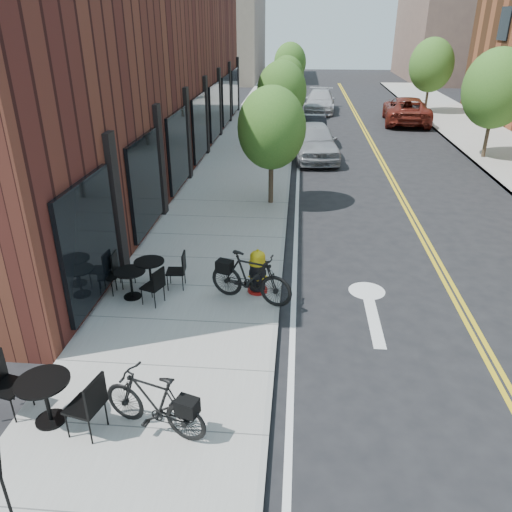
{
  "coord_description": "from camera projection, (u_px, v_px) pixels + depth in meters",
  "views": [
    {
      "loc": [
        0.28,
        -7.08,
        5.76
      ],
      "look_at": [
        -0.57,
        2.87,
        1.0
      ],
      "focal_mm": 35.0,
      "sensor_mm": 36.0,
      "label": 1
    }
  ],
  "objects": [
    {
      "name": "tree_far_b",
      "position": [
        496.0,
        89.0,
        21.27
      ],
      "size": [
        2.8,
        2.8,
        4.62
      ],
      "color": "#382B1E",
      "rests_on": "sidewalk_far"
    },
    {
      "name": "fire_hydrant",
      "position": [
        258.0,
        272.0,
        11.21
      ],
      "size": [
        0.49,
        0.49,
        1.05
      ],
      "rotation": [
        0.0,
        0.0,
        0.08
      ],
      "color": "maroon",
      "rests_on": "sidewalk_near"
    },
    {
      "name": "tree_near_a",
      "position": [
        272.0,
        128.0,
        15.88
      ],
      "size": [
        2.2,
        2.2,
        3.81
      ],
      "color": "#382B1E",
      "rests_on": "sidewalk_near"
    },
    {
      "name": "ground",
      "position": [
        274.0,
        377.0,
        8.87
      ],
      "size": [
        120.0,
        120.0,
        0.0
      ],
      "primitive_type": "plane",
      "color": "black",
      "rests_on": "ground"
    },
    {
      "name": "tree_near_c",
      "position": [
        287.0,
        77.0,
        30.3
      ],
      "size": [
        2.1,
        2.1,
        3.67
      ],
      "color": "#382B1E",
      "rests_on": "sidewalk_near"
    },
    {
      "name": "bg_building_right",
      "position": [
        461.0,
        16.0,
        50.0
      ],
      "size": [
        10.0,
        16.0,
        12.0
      ],
      "primitive_type": "cube",
      "color": "brown",
      "rests_on": "ground"
    },
    {
      "name": "bg_building_left",
      "position": [
        221.0,
        27.0,
        50.5
      ],
      "size": [
        8.0,
        14.0,
        10.0
      ],
      "primitive_type": "cube",
      "color": "#726656",
      "rests_on": "ground"
    },
    {
      "name": "parked_car_b",
      "position": [
        310.0,
        132.0,
        24.52
      ],
      "size": [
        1.7,
        4.48,
        1.46
      ],
      "primitive_type": "imported",
      "rotation": [
        0.0,
        0.0,
        0.04
      ],
      "color": "black",
      "rests_on": "ground"
    },
    {
      "name": "bicycle_right",
      "position": [
        251.0,
        278.0,
        10.79
      ],
      "size": [
        1.99,
        1.14,
        1.15
      ],
      "primitive_type": "imported",
      "rotation": [
        0.0,
        0.0,
        1.24
      ],
      "color": "black",
      "rests_on": "sidewalk_near"
    },
    {
      "name": "bistro_set_c",
      "position": [
        131.0,
        280.0,
        11.0
      ],
      "size": [
        1.61,
        0.94,
        0.85
      ],
      "rotation": [
        0.0,
        0.0,
        -0.37
      ],
      "color": "black",
      "rests_on": "sidewalk_near"
    },
    {
      "name": "parked_car_a",
      "position": [
        314.0,
        141.0,
        22.37
      ],
      "size": [
        2.44,
        4.87,
        1.59
      ],
      "primitive_type": "imported",
      "rotation": [
        0.0,
        0.0,
        0.12
      ],
      "color": "#93959A",
      "rests_on": "ground"
    },
    {
      "name": "tree_far_c",
      "position": [
        431.0,
        65.0,
        32.06
      ],
      "size": [
        2.8,
        2.8,
        4.62
      ],
      "color": "#382B1E",
      "rests_on": "sidewalk_far"
    },
    {
      "name": "bicycle_left",
      "position": [
        154.0,
        402.0,
        7.36
      ],
      "size": [
        1.81,
        1.02,
        1.05
      ],
      "primitive_type": "imported",
      "rotation": [
        0.0,
        0.0,
        -1.89
      ],
      "color": "black",
      "rests_on": "sidewalk_near"
    },
    {
      "name": "bistro_set_b",
      "position": [
        150.0,
        270.0,
        11.42
      ],
      "size": [
        1.62,
        0.74,
        0.86
      ],
      "rotation": [
        0.0,
        0.0,
        0.07
      ],
      "color": "black",
      "rests_on": "sidewalk_near"
    },
    {
      "name": "sidewalk_near",
      "position": [
        234.0,
        193.0,
        17.99
      ],
      "size": [
        4.0,
        70.0,
        0.12
      ],
      "primitive_type": "cube",
      "color": "#9E9B93",
      "rests_on": "ground"
    },
    {
      "name": "parked_car_far",
      "position": [
        406.0,
        110.0,
        30.06
      ],
      "size": [
        3.1,
        5.79,
        1.55
      ],
      "primitive_type": "imported",
      "rotation": [
        0.0,
        0.0,
        3.04
      ],
      "color": "maroon",
      "rests_on": "ground"
    },
    {
      "name": "tree_near_b",
      "position": [
        282.0,
        92.0,
        23.03
      ],
      "size": [
        2.3,
        2.3,
        3.98
      ],
      "color": "#382B1E",
      "rests_on": "sidewalk_near"
    },
    {
      "name": "parked_car_c",
      "position": [
        320.0,
        101.0,
        33.79
      ],
      "size": [
        2.26,
        4.93,
        1.4
      ],
      "primitive_type": "imported",
      "rotation": [
        0.0,
        0.0,
        -0.06
      ],
      "color": "#B3B2B8",
      "rests_on": "ground"
    },
    {
      "name": "bistro_set_a",
      "position": [
        45.0,
        395.0,
        7.53
      ],
      "size": [
        1.92,
        0.97,
        1.01
      ],
      "rotation": [
        0.0,
        0.0,
        -0.23
      ],
      "color": "black",
      "rests_on": "sidewalk_near"
    },
    {
      "name": "tree_near_d",
      "position": [
        290.0,
        62.0,
        37.39
      ],
      "size": [
        2.4,
        2.4,
        4.11
      ],
      "color": "#382B1E",
      "rests_on": "sidewalk_near"
    },
    {
      "name": "building_near",
      "position": [
        135.0,
        80.0,
        20.45
      ],
      "size": [
        5.0,
        28.0,
        7.0
      ],
      "primitive_type": "cube",
      "color": "#401814",
      "rests_on": "ground"
    }
  ]
}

